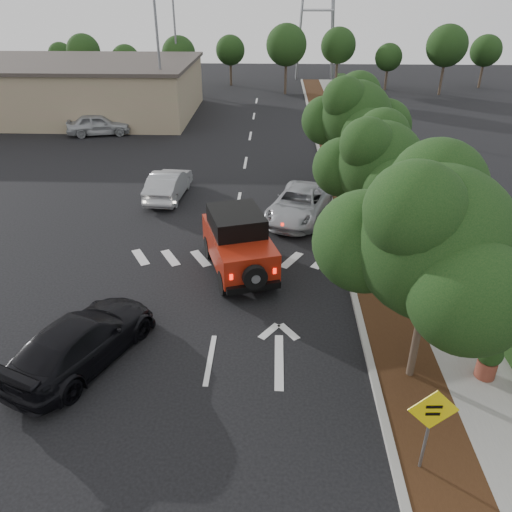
# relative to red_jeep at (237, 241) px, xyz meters

# --- Properties ---
(ground) EXTENTS (120.00, 120.00, 0.00)m
(ground) POSITION_rel_red_jeep_xyz_m (-0.44, -5.29, -1.17)
(ground) COLOR black
(ground) RESTS_ON ground
(curb) EXTENTS (0.20, 70.00, 0.15)m
(curb) POSITION_rel_red_jeep_xyz_m (4.16, 6.71, -1.09)
(curb) COLOR #9E9B93
(curb) RESTS_ON ground
(planting_strip) EXTENTS (1.80, 70.00, 0.12)m
(planting_strip) POSITION_rel_red_jeep_xyz_m (5.16, 6.71, -1.11)
(planting_strip) COLOR black
(planting_strip) RESTS_ON ground
(sidewalk) EXTENTS (2.00, 70.00, 0.12)m
(sidewalk) POSITION_rel_red_jeep_xyz_m (7.06, 6.71, -1.11)
(sidewalk) COLOR gray
(sidewalk) RESTS_ON ground
(hedge) EXTENTS (0.80, 70.00, 0.80)m
(hedge) POSITION_rel_red_jeep_xyz_m (8.46, 6.71, -0.77)
(hedge) COLOR black
(hedge) RESTS_ON ground
(commercial_building) EXTENTS (22.00, 12.00, 4.00)m
(commercial_building) POSITION_rel_red_jeep_xyz_m (-16.44, 24.71, 0.83)
(commercial_building) COLOR gray
(commercial_building) RESTS_ON ground
(transmission_tower) EXTENTS (7.00, 4.00, 28.00)m
(transmission_tower) POSITION_rel_red_jeep_xyz_m (5.56, 42.71, -1.17)
(transmission_tower) COLOR slate
(transmission_tower) RESTS_ON ground
(street_tree_near) EXTENTS (3.80, 3.80, 5.92)m
(street_tree_near) POSITION_rel_red_jeep_xyz_m (5.16, -5.79, -1.17)
(street_tree_near) COLOR black
(street_tree_near) RESTS_ON ground
(street_tree_mid) EXTENTS (3.20, 3.20, 5.32)m
(street_tree_mid) POSITION_rel_red_jeep_xyz_m (5.16, 1.21, -1.17)
(street_tree_mid) COLOR black
(street_tree_mid) RESTS_ON ground
(street_tree_far) EXTENTS (3.40, 3.40, 5.62)m
(street_tree_far) POSITION_rel_red_jeep_xyz_m (5.16, 7.71, -1.17)
(street_tree_far) COLOR black
(street_tree_far) RESTS_ON ground
(light_pole_a) EXTENTS (2.00, 0.22, 9.00)m
(light_pole_a) POSITION_rel_red_jeep_xyz_m (-6.94, 20.71, -1.17)
(light_pole_a) COLOR slate
(light_pole_a) RESTS_ON ground
(light_pole_b) EXTENTS (2.00, 0.22, 9.00)m
(light_pole_b) POSITION_rel_red_jeep_xyz_m (-7.94, 32.71, -1.17)
(light_pole_b) COLOR slate
(light_pole_b) RESTS_ON ground
(red_jeep) EXTENTS (3.12, 4.69, 2.30)m
(red_jeep) POSITION_rel_red_jeep_xyz_m (0.00, 0.00, 0.00)
(red_jeep) COLOR black
(red_jeep) RESTS_ON ground
(silver_suv_ahead) EXTENTS (3.65, 5.37, 1.37)m
(silver_suv_ahead) POSITION_rel_red_jeep_xyz_m (2.49, 4.79, -0.48)
(silver_suv_ahead) COLOR #ADAFB5
(silver_suv_ahead) RESTS_ON ground
(black_suv_oncoming) EXTENTS (3.82, 5.33, 1.43)m
(black_suv_oncoming) POSITION_rel_red_jeep_xyz_m (-4.03, -5.44, -0.45)
(black_suv_oncoming) COLOR black
(black_suv_oncoming) RESTS_ON ground
(silver_sedan_oncoming) EXTENTS (1.79, 4.33, 1.39)m
(silver_sedan_oncoming) POSITION_rel_red_jeep_xyz_m (-3.98, 7.03, -0.47)
(silver_sedan_oncoming) COLOR #9FA2A6
(silver_sedan_oncoming) RESTS_ON ground
(parked_suv) EXTENTS (4.68, 2.70, 1.50)m
(parked_suv) POSITION_rel_red_jeep_xyz_m (-11.19, 18.60, -0.42)
(parked_suv) COLOR #A5A9AD
(parked_suv) RESTS_ON ground
(speed_hump_sign) EXTENTS (1.08, 0.10, 2.29)m
(speed_hump_sign) POSITION_rel_red_jeep_xyz_m (4.69, -8.84, 0.42)
(speed_hump_sign) COLOR slate
(speed_hump_sign) RESTS_ON ground
(terracotta_planter) EXTENTS (0.68, 0.68, 1.18)m
(terracotta_planter) POSITION_rel_red_jeep_xyz_m (7.18, -5.81, -0.37)
(terracotta_planter) COLOR brown
(terracotta_planter) RESTS_ON ground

